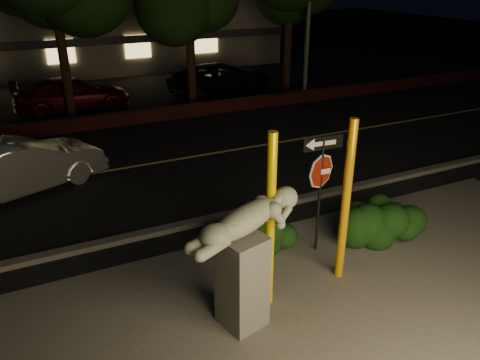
# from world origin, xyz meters

# --- Properties ---
(ground) EXTENTS (90.00, 90.00, 0.00)m
(ground) POSITION_xyz_m (0.00, 10.00, 0.00)
(ground) COLOR black
(ground) RESTS_ON ground
(patio) EXTENTS (14.00, 6.00, 0.02)m
(patio) POSITION_xyz_m (0.00, -1.00, 0.01)
(patio) COLOR #4C4944
(patio) RESTS_ON ground
(road) EXTENTS (80.00, 8.00, 0.01)m
(road) POSITION_xyz_m (0.00, 7.00, 0.01)
(road) COLOR black
(road) RESTS_ON ground
(lane_marking) EXTENTS (80.00, 0.12, 0.00)m
(lane_marking) POSITION_xyz_m (0.00, 7.00, 0.02)
(lane_marking) COLOR #D0BB53
(lane_marking) RESTS_ON road
(curb) EXTENTS (80.00, 0.25, 0.12)m
(curb) POSITION_xyz_m (0.00, 2.90, 0.06)
(curb) COLOR #4C4944
(curb) RESTS_ON ground
(brick_wall) EXTENTS (40.00, 0.35, 0.50)m
(brick_wall) POSITION_xyz_m (0.00, 11.30, 0.25)
(brick_wall) COLOR #4F191A
(brick_wall) RESTS_ON ground
(parking_lot) EXTENTS (40.00, 12.00, 0.01)m
(parking_lot) POSITION_xyz_m (0.00, 17.00, 0.01)
(parking_lot) COLOR black
(parking_lot) RESTS_ON ground
(building) EXTENTS (22.00, 10.20, 4.00)m
(building) POSITION_xyz_m (0.00, 24.99, 2.00)
(building) COLOR gray
(building) RESTS_ON ground
(yellow_pole_left) EXTENTS (0.16, 0.16, 3.19)m
(yellow_pole_left) POSITION_xyz_m (-0.86, -0.23, 1.60)
(yellow_pole_left) COLOR #ECC400
(yellow_pole_left) RESTS_ON ground
(yellow_pole_right) EXTENTS (0.16, 0.16, 3.17)m
(yellow_pole_right) POSITION_xyz_m (0.75, -0.14, 1.59)
(yellow_pole_right) COLOR orange
(yellow_pole_right) RESTS_ON ground
(signpost) EXTENTS (0.86, 0.11, 2.53)m
(signpost) POSITION_xyz_m (0.86, 0.82, 1.80)
(signpost) COLOR black
(signpost) RESTS_ON ground
(sculpture) EXTENTS (2.10, 1.03, 2.25)m
(sculpture) POSITION_xyz_m (-1.48, -0.53, 1.39)
(sculpture) COLOR #4C4944
(sculpture) RESTS_ON ground
(hedge_center) EXTENTS (2.03, 0.97, 1.05)m
(hedge_center) POSITION_xyz_m (-0.21, 1.34, 0.53)
(hedge_center) COLOR black
(hedge_center) RESTS_ON ground
(hedge_right) EXTENTS (1.79, 1.26, 1.06)m
(hedge_right) POSITION_xyz_m (2.06, 0.82, 0.53)
(hedge_right) COLOR black
(hedge_right) RESTS_ON ground
(hedge_far_right) EXTENTS (1.84, 1.46, 1.12)m
(hedge_far_right) POSITION_xyz_m (2.49, 0.59, 0.56)
(hedge_far_right) COLOR black
(hedge_far_right) RESTS_ON ground
(silver_sedan) EXTENTS (4.63, 3.07, 1.44)m
(silver_sedan) POSITION_xyz_m (-4.58, 6.59, 0.72)
(silver_sedan) COLOR #B0B0B4
(silver_sedan) RESTS_ON ground
(parked_car_darkred) EXTENTS (4.67, 1.95, 1.35)m
(parked_car_darkred) POSITION_xyz_m (-2.27, 14.30, 0.67)
(parked_car_darkred) COLOR #430810
(parked_car_darkred) RESTS_ON ground
(parked_car_dark) EXTENTS (5.53, 3.53, 1.42)m
(parked_car_dark) POSITION_xyz_m (4.57, 14.39, 0.71)
(parked_car_dark) COLOR black
(parked_car_dark) RESTS_ON ground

